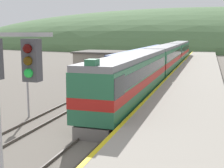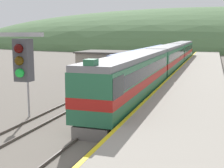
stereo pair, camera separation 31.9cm
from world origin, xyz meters
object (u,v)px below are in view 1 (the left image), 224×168
(carriage_third, at_px, (179,51))
(siding_train, at_px, (147,57))
(signal_post_siding, at_px, (27,76))
(carriage_second, at_px, (166,59))
(express_train_lead_car, at_px, (132,78))

(carriage_third, relative_size, siding_train, 0.50)
(signal_post_siding, bearing_deg, siding_train, 87.82)
(carriage_second, height_order, siding_train, carriage_second)
(express_train_lead_car, xyz_separation_m, carriage_third, (0.00, 42.76, -0.01))
(siding_train, relative_size, signal_post_siding, 9.61)
(siding_train, bearing_deg, carriage_second, -64.70)
(siding_train, distance_m, signal_post_siding, 38.19)
(carriage_second, relative_size, signal_post_siding, 4.76)
(carriage_third, xyz_separation_m, signal_post_siding, (-6.31, -49.09, 0.69))
(carriage_second, xyz_separation_m, siding_train, (-4.86, 10.28, -0.60))
(carriage_second, xyz_separation_m, signal_post_siding, (-6.31, -27.86, 0.69))
(carriage_second, distance_m, carriage_third, 21.23)
(carriage_second, bearing_deg, carriage_third, 90.00)
(express_train_lead_car, xyz_separation_m, signal_post_siding, (-6.31, -6.33, 0.67))
(signal_post_siding, bearing_deg, express_train_lead_car, 45.10)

